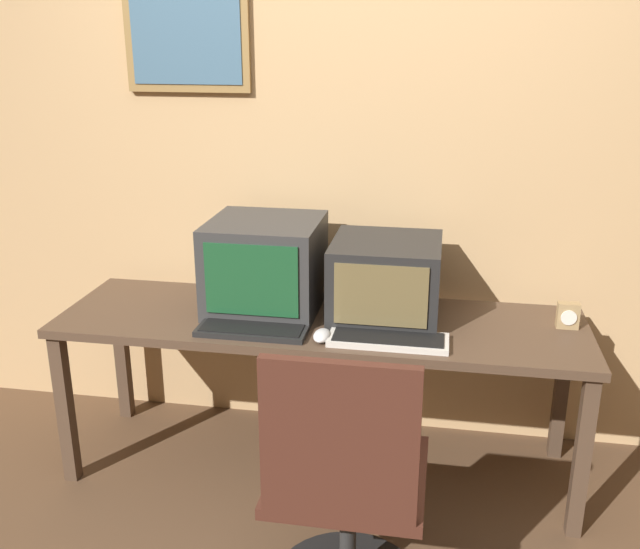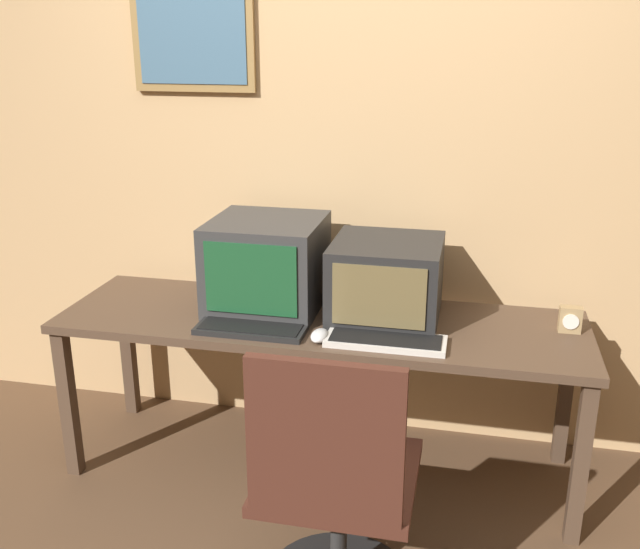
# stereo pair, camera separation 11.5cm
# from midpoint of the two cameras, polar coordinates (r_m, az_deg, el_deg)

# --- Properties ---
(wall_back) EXTENTS (8.00, 0.08, 2.60)m
(wall_back) POSITION_cam_midpoint_polar(r_m,az_deg,el_deg) (3.20, 2.70, 9.45)
(wall_back) COLOR tan
(wall_back) RESTS_ON ground_plane
(desk) EXTENTS (2.16, 0.64, 0.71)m
(desk) POSITION_cam_midpoint_polar(r_m,az_deg,el_deg) (2.97, 1.12, -4.76)
(desk) COLOR #4C3828
(desk) RESTS_ON ground_plane
(monitor_left) EXTENTS (0.46, 0.46, 0.38)m
(monitor_left) POSITION_cam_midpoint_polar(r_m,az_deg,el_deg) (3.01, -3.17, 0.85)
(monitor_left) COLOR #333333
(monitor_left) RESTS_ON desk
(monitor_right) EXTENTS (0.44, 0.45, 0.32)m
(monitor_right) POSITION_cam_midpoint_polar(r_m,az_deg,el_deg) (2.92, 6.45, -0.42)
(monitor_right) COLOR black
(monitor_right) RESTS_ON desk
(keyboard_main) EXTENTS (0.43, 0.16, 0.03)m
(keyboard_main) POSITION_cam_midpoint_polar(r_m,az_deg,el_deg) (2.81, -4.41, -4.40)
(keyboard_main) COLOR black
(keyboard_main) RESTS_ON desk
(keyboard_side) EXTENTS (0.45, 0.17, 0.03)m
(keyboard_side) POSITION_cam_midpoint_polar(r_m,az_deg,el_deg) (2.72, 6.49, -5.31)
(keyboard_side) COLOR beige
(keyboard_side) RESTS_ON desk
(mouse_near_keyboard) EXTENTS (0.07, 0.12, 0.04)m
(mouse_near_keyboard) POSITION_cam_midpoint_polar(r_m,az_deg,el_deg) (2.73, 1.18, -4.92)
(mouse_near_keyboard) COLOR silver
(mouse_near_keyboard) RESTS_ON desk
(desk_clock) EXTENTS (0.09, 0.05, 0.10)m
(desk_clock) POSITION_cam_midpoint_polar(r_m,az_deg,el_deg) (2.98, 20.44, -3.40)
(desk_clock) COLOR #A38456
(desk_clock) RESTS_ON desk
(office_chair) EXTENTS (0.52, 0.52, 0.97)m
(office_chair) POSITION_cam_midpoint_polar(r_m,az_deg,el_deg) (2.38, 2.66, -17.64)
(office_chair) COLOR black
(office_chair) RESTS_ON ground_plane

